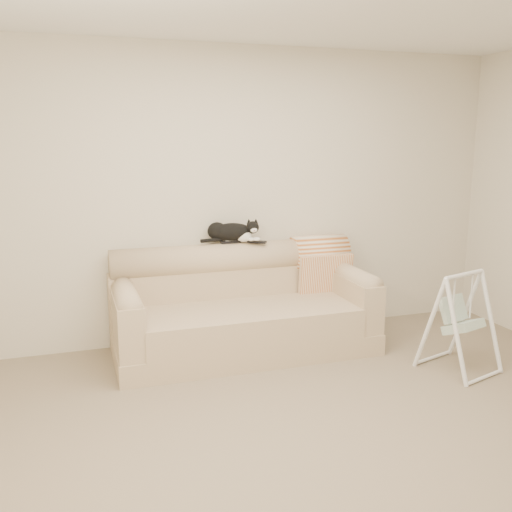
{
  "coord_description": "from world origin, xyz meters",
  "views": [
    {
      "loc": [
        -1.46,
        -2.91,
        1.82
      ],
      "look_at": [
        -0.08,
        1.27,
        0.9
      ],
      "focal_mm": 40.0,
      "sensor_mm": 36.0,
      "label": 1
    }
  ],
  "objects_px": {
    "baby_swing": "(460,321)",
    "tuxedo_cat": "(232,232)",
    "sofa": "(242,310)",
    "remote_a": "(231,242)",
    "remote_b": "(257,242)"
  },
  "relations": [
    {
      "from": "remote_b",
      "to": "baby_swing",
      "type": "distance_m",
      "value": 1.81
    },
    {
      "from": "remote_b",
      "to": "baby_swing",
      "type": "height_order",
      "value": "remote_b"
    },
    {
      "from": "sofa",
      "to": "baby_swing",
      "type": "bearing_deg",
      "value": -32.72
    },
    {
      "from": "tuxedo_cat",
      "to": "sofa",
      "type": "bearing_deg",
      "value": -86.15
    },
    {
      "from": "remote_b",
      "to": "sofa",
      "type": "bearing_deg",
      "value": -135.44
    },
    {
      "from": "tuxedo_cat",
      "to": "baby_swing",
      "type": "relative_size",
      "value": 0.67
    },
    {
      "from": "remote_a",
      "to": "remote_b",
      "type": "bearing_deg",
      "value": -14.66
    },
    {
      "from": "remote_a",
      "to": "remote_b",
      "type": "xyz_separation_m",
      "value": [
        0.23,
        -0.06,
        -0.0
      ]
    },
    {
      "from": "remote_b",
      "to": "tuxedo_cat",
      "type": "relative_size",
      "value": 0.31
    },
    {
      "from": "baby_swing",
      "to": "remote_b",
      "type": "bearing_deg",
      "value": 138.32
    },
    {
      "from": "tuxedo_cat",
      "to": "baby_swing",
      "type": "distance_m",
      "value": 2.04
    },
    {
      "from": "remote_a",
      "to": "baby_swing",
      "type": "height_order",
      "value": "remote_a"
    },
    {
      "from": "sofa",
      "to": "tuxedo_cat",
      "type": "distance_m",
      "value": 0.7
    },
    {
      "from": "sofa",
      "to": "baby_swing",
      "type": "height_order",
      "value": "sofa"
    },
    {
      "from": "baby_swing",
      "to": "tuxedo_cat",
      "type": "bearing_deg",
      "value": 141.21
    }
  ]
}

